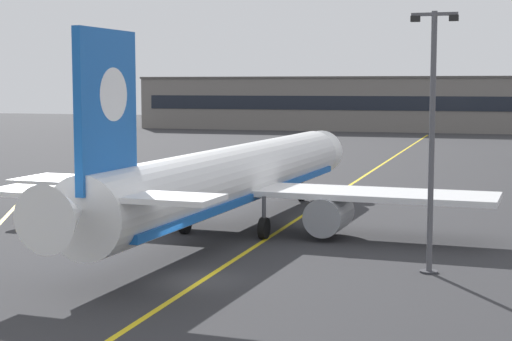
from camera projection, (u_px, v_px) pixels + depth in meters
The scene contains 6 objects.
ground_plane at pixel (197, 280), 38.98m from camera, with size 400.00×400.00×0.00m, color #2D2D30.
taxiway_centreline at pixel (330, 198), 67.48m from camera, with size 0.30×180.00×0.01m, color yellow.
airliner_foreground at pixel (235, 178), 51.82m from camera, with size 32.19×41.50×11.65m.
apron_lamp_post at pixel (432, 138), 39.93m from camera, with size 2.24×0.90×12.71m.
safety_cone_by_nose_gear at pixel (311, 196), 67.08m from camera, with size 0.44×0.44×0.55m.
terminal_building at pixel (428, 104), 164.58m from camera, with size 120.12×12.40×10.96m.
Camera 1 is at (13.98, -35.70, 9.18)m, focal length 57.97 mm.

